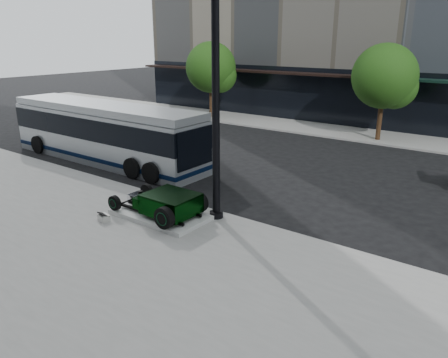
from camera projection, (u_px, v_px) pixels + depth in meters
The scene contains 8 objects.
ground at pixel (246, 197), 17.50m from camera, with size 120.00×120.00×0.00m, color black.
sidewalk_far at pixel (367, 135), 28.16m from camera, with size 70.00×4.00×0.12m, color gray.
street_trees at pixel (387, 79), 25.65m from camera, with size 29.80×3.80×5.70m.
display_plinth at pixel (160, 215), 15.31m from camera, with size 3.40×1.80×0.15m, color silver.
hot_rod at pixel (166, 203), 14.97m from camera, with size 3.22×2.00×0.81m.
info_plaque at pixel (104, 217), 14.95m from camera, with size 0.45×0.38×0.31m.
lamppost at pixel (216, 104), 14.06m from camera, with size 0.47×0.47×8.56m.
transit_bus at pixel (105, 132), 22.30m from camera, with size 12.12×2.88×2.92m.
Camera 1 is at (9.05, -13.70, 6.15)m, focal length 35.00 mm.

